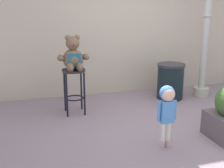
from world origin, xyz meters
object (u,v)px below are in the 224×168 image
object	(u,v)px
child_walking	(167,103)
bar_stool_with_teddy	(74,82)
trash_bin	(170,81)
teddy_bear	(73,57)
lamppost	(205,42)

from	to	relation	value
child_walking	bar_stool_with_teddy	bearing A→B (deg)	-172.00
trash_bin	child_walking	bearing A→B (deg)	-119.01
teddy_bear	trash_bin	size ratio (longest dim) A/B	0.80
child_walking	lamppost	distance (m)	2.57
bar_stool_with_teddy	trash_bin	size ratio (longest dim) A/B	1.10
teddy_bear	child_walking	xyz separation A→B (m)	(0.96, -1.54, -0.39)
child_walking	lamppost	size ratio (longest dim) A/B	0.30
bar_stool_with_teddy	child_walking	bearing A→B (deg)	-58.56
bar_stool_with_teddy	child_walking	world-z (taller)	child_walking
bar_stool_with_teddy	trash_bin	world-z (taller)	bar_stool_with_teddy
child_walking	trash_bin	xyz separation A→B (m)	(1.03, 1.86, -0.25)
teddy_bear	trash_bin	distance (m)	2.12
bar_stool_with_teddy	teddy_bear	size ratio (longest dim) A/B	1.37
trash_bin	lamppost	distance (m)	1.04
trash_bin	bar_stool_with_teddy	bearing A→B (deg)	-171.50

